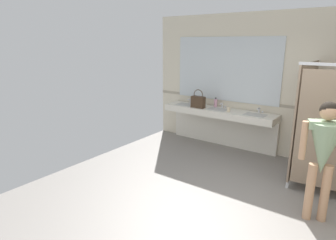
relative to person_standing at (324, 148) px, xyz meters
The scene contains 9 objects.
ground_plane 1.53m from the person_standing, 135.65° to the right, with size 6.48×6.16×0.10m, color gray.
wall_back 2.25m from the person_standing, 111.05° to the left, with size 6.48×0.12×2.86m, color beige.
wall_back_tile_band 2.15m from the person_standing, 111.66° to the left, with size 6.48×0.01×0.06m, color #9E937F.
vanity_counter 2.95m from the person_standing, 141.99° to the left, with size 2.49×0.54×0.98m.
mirror_panel 3.13m from the person_standing, 139.14° to the left, with size 2.39×0.02×1.37m, color silver.
person_standing is the anchor object (origin of this frame).
handbag 3.16m from the person_standing, 150.01° to the left, with size 0.30×0.14×0.41m.
soap_dispenser 3.09m from the person_standing, 142.64° to the left, with size 0.07×0.07×0.21m.
paper_cup 2.59m from the person_standing, 141.31° to the left, with size 0.07×0.07×0.10m, color beige.
Camera 1 is at (1.24, -3.09, 2.27)m, focal length 31.04 mm.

